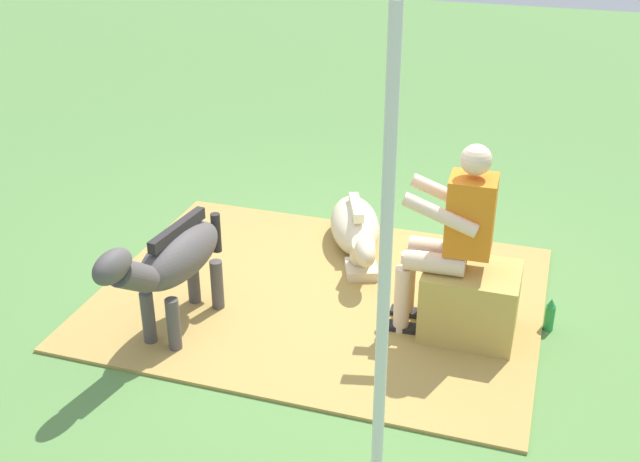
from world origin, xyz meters
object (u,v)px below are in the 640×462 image
Objects in this scene: hay_bale at (470,303)px; pony_standing at (172,261)px; soda_bottle at (550,315)px; person_seated at (451,231)px; tent_pole_left at (384,284)px; pony_lying at (356,229)px.

pony_standing is at bearing 16.98° from hay_bale.
person_seated is at bearing 18.79° from soda_bottle.
pony_standing is 2.62m from soda_bottle.
soda_bottle is at bearing -161.49° from pony_standing.
person_seated is at bearing -92.98° from tent_pole_left.
hay_bale is at bearing -98.85° from tent_pole_left.
person_seated is 1.68m from tent_pole_left.
person_seated is 0.99m from soda_bottle.
soda_bottle is at bearing 155.32° from pony_lying.
hay_bale is at bearing 23.77° from soda_bottle.
hay_bale reaches higher than pony_lying.
tent_pole_left is at bearing 107.55° from pony_lying.
pony_standing is 0.53× the size of tent_pole_left.
hay_bale is 0.47× the size of pony_lying.
pony_lying is at bearing -72.45° from tent_pole_left.
person_seated is 1.45m from pony_lying.
tent_pole_left reaches higher than person_seated.
hay_bale is 1.44m from pony_lying.
hay_bale is 0.60m from soda_bottle.
pony_lying is at bearing -42.25° from hay_bale.
pony_standing is (1.91, 0.58, 0.31)m from hay_bale.
soda_bottle is (-0.70, -0.24, -0.66)m from person_seated.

